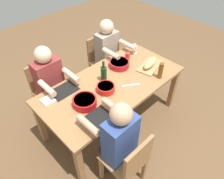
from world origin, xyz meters
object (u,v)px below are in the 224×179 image
serving_bowl_fruit (106,88)px  serving_bowl_pasta (85,102)px  beer_bottle (161,71)px  diner_far_right (109,52)px  chair_far_left (47,87)px  diner_far_left (51,82)px  chair_near_left (129,161)px  dining_table (112,88)px  napkin_stack (48,100)px  wine_glass (135,46)px  wine_bottle (104,74)px  diner_near_left (117,138)px  cutting_board (150,66)px  serving_bowl_salad (119,64)px  chair_far_right (101,58)px  cup_far_right (128,56)px  bread_loaf (150,63)px

serving_bowl_fruit → serving_bowl_pasta: bearing=-178.4°
beer_bottle → diner_far_right: bearing=90.1°
chair_far_left → diner_far_left: (0.00, -0.18, 0.21)m
chair_near_left → chair_far_left: (0.00, 1.57, 0.00)m
dining_table → napkin_stack: size_ratio=13.38×
beer_bottle → wine_glass: size_ratio=1.33×
wine_bottle → diner_near_left: bearing=-124.0°
cutting_board → wine_bottle: wine_bottle is taller
cutting_board → diner_near_left: bearing=-156.8°
chair_far_left → serving_bowl_salad: size_ratio=3.11×
wine_bottle → chair_far_right: bearing=50.7°
chair_near_left → cup_far_right: chair_near_left is taller
wine_bottle → serving_bowl_fruit: bearing=-126.3°
bread_loaf → chair_far_left: bearing=141.5°
serving_bowl_salad → bread_loaf: (0.30, -0.30, 0.02)m
serving_bowl_pasta → cutting_board: size_ratio=0.67×
chair_far_right → diner_far_left: diner_far_left is taller
chair_far_left → wine_bottle: (0.48, -0.67, 0.37)m
chair_far_right → diner_near_left: (-1.03, -1.38, 0.21)m
napkin_stack → wine_bottle: bearing=-13.7°
serving_bowl_salad → cup_far_right: cup_far_right is taller
diner_far_right → diner_near_left: 1.58m
napkin_stack → serving_bowl_fruit: bearing=-29.2°
diner_far_right → cutting_board: 0.72m
diner_far_left → cutting_board: 1.34m
chair_far_right → diner_far_right: size_ratio=0.71×
serving_bowl_pasta → napkin_stack: bearing=128.1°
diner_far_right → napkin_stack: (-1.26, -0.32, 0.05)m
serving_bowl_salad → beer_bottle: (0.20, -0.53, 0.06)m
chair_far_right → wine_glass: 0.68m
chair_near_left → wine_glass: bearing=40.0°
diner_far_left → cup_far_right: diner_far_left is taller
beer_bottle → cup_far_right: 0.58m
cup_far_right → wine_bottle: bearing=-168.1°
diner_far_left → serving_bowl_salad: diner_far_left is taller
chair_near_left → serving_bowl_pasta: 0.79m
wine_glass → diner_near_left: bearing=-145.3°
diner_far_right → chair_near_left: bearing=-126.7°
cutting_board → beer_bottle: 0.27m
serving_bowl_salad → cutting_board: (0.30, -0.30, -0.04)m
chair_far_left → diner_near_left: bearing=-90.0°
beer_bottle → cutting_board: bearing=67.3°
cutting_board → bread_loaf: bread_loaf is taller
serving_bowl_fruit → napkin_stack: 0.68m
serving_bowl_pasta → cutting_board: (1.09, -0.06, -0.04)m
bread_loaf → diner_far_right: bearing=97.9°
chair_far_left → cutting_board: size_ratio=2.12×
chair_far_right → beer_bottle: size_ratio=3.86×
chair_far_right → bread_loaf: bearing=-83.7°
chair_far_left → wine_bottle: wine_bottle is taller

